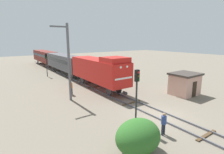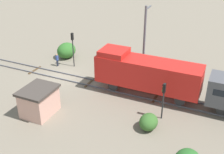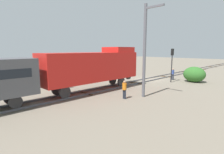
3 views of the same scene
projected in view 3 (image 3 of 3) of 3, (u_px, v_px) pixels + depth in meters
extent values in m
plane|color=#756B5B|center=(151.00, 80.00, 26.35)|extent=(145.09, 145.09, 0.00)
cube|color=#595960|center=(155.00, 80.00, 25.83)|extent=(0.10, 96.72, 0.16)
cube|color=#595960|center=(147.00, 78.00, 26.85)|extent=(0.10, 96.72, 0.16)
cube|color=#4C3823|center=(220.00, 65.00, 51.31)|extent=(2.40, 0.24, 0.09)
cube|color=#4C3823|center=(211.00, 67.00, 45.77)|extent=(2.40, 0.24, 0.09)
cube|color=#4C3823|center=(200.00, 69.00, 40.22)|extent=(2.40, 0.24, 0.09)
cube|color=#4C3823|center=(185.00, 72.00, 34.67)|extent=(2.40, 0.24, 0.09)
cube|color=#4C3823|center=(164.00, 76.00, 29.12)|extent=(2.40, 0.24, 0.09)
cube|color=#4C3823|center=(134.00, 83.00, 23.57)|extent=(2.40, 0.24, 0.09)
cube|color=#4C3823|center=(85.00, 93.00, 18.02)|extent=(2.40, 0.24, 0.09)
cube|color=red|center=(92.00, 67.00, 18.32)|extent=(2.90, 11.00, 2.90)
cube|color=red|center=(118.00, 50.00, 20.73)|extent=(2.75, 2.80, 0.60)
cube|color=red|center=(127.00, 64.00, 22.14)|extent=(2.84, 0.10, 2.84)
cube|color=white|center=(127.00, 65.00, 22.20)|extent=(2.46, 0.06, 0.20)
sphere|color=white|center=(130.00, 55.00, 21.68)|extent=(0.28, 0.28, 0.28)
sphere|color=white|center=(125.00, 55.00, 22.32)|extent=(0.28, 0.28, 0.28)
cylinder|color=#262628|center=(128.00, 78.00, 22.63)|extent=(0.36, 0.50, 0.36)
cylinder|color=#262628|center=(121.00, 82.00, 20.67)|extent=(0.18, 1.10, 1.10)
cylinder|color=#262628|center=(113.00, 80.00, 21.69)|extent=(0.18, 1.10, 1.10)
cylinder|color=#262628|center=(65.00, 92.00, 15.57)|extent=(0.18, 1.10, 1.10)
cylinder|color=#262628|center=(57.00, 90.00, 16.59)|extent=(0.18, 1.10, 1.10)
cylinder|color=#262628|center=(16.00, 102.00, 12.83)|extent=(0.16, 0.96, 0.96)
cylinder|color=#262628|center=(10.00, 98.00, 13.85)|extent=(0.16, 0.96, 0.96)
cylinder|color=#262628|center=(172.00, 66.00, 23.77)|extent=(0.14, 0.14, 4.60)
cube|color=black|center=(172.00, 52.00, 23.48)|extent=(0.32, 0.24, 0.90)
sphere|color=red|center=(173.00, 50.00, 23.54)|extent=(0.16, 0.16, 0.16)
sphere|color=#3C3306|center=(173.00, 52.00, 23.58)|extent=(0.16, 0.16, 0.16)
sphere|color=black|center=(173.00, 54.00, 23.62)|extent=(0.16, 0.16, 0.16)
cylinder|color=#262628|center=(54.00, 74.00, 19.07)|extent=(0.14, 0.14, 3.74)
cube|color=black|center=(54.00, 61.00, 18.85)|extent=(0.32, 0.24, 0.90)
sphere|color=#390606|center=(55.00, 58.00, 18.90)|extent=(0.16, 0.16, 0.16)
sphere|color=#3C3306|center=(55.00, 61.00, 18.94)|extent=(0.16, 0.16, 0.16)
sphere|color=green|center=(55.00, 63.00, 18.99)|extent=(0.16, 0.16, 0.16)
cylinder|color=#262B38|center=(173.00, 77.00, 25.97)|extent=(0.15, 0.15, 0.85)
cylinder|color=#262B38|center=(172.00, 77.00, 26.12)|extent=(0.15, 0.15, 0.85)
cylinder|color=#33478C|center=(173.00, 72.00, 25.93)|extent=(0.38, 0.38, 0.62)
sphere|color=tan|center=(173.00, 69.00, 25.87)|extent=(0.23, 0.23, 0.23)
cylinder|color=#262B38|center=(125.00, 94.00, 15.89)|extent=(0.15, 0.15, 0.85)
cylinder|color=#262B38|center=(124.00, 94.00, 16.03)|extent=(0.15, 0.15, 0.85)
cylinder|color=orange|center=(124.00, 86.00, 15.84)|extent=(0.38, 0.38, 0.62)
sphere|color=tan|center=(125.00, 82.00, 15.78)|extent=(0.23, 0.23, 0.23)
cylinder|color=#595960|center=(144.00, 52.00, 16.05)|extent=(0.28, 0.28, 8.49)
cube|color=#595960|center=(155.00, 6.00, 14.81)|extent=(1.80, 0.16, 0.16)
cube|color=#D19E8C|center=(105.00, 69.00, 29.67)|extent=(3.20, 2.60, 2.50)
cube|color=#3F3833|center=(105.00, 61.00, 29.45)|extent=(3.50, 2.90, 0.24)
cube|color=#2D2319|center=(110.00, 70.00, 30.62)|extent=(0.80, 0.06, 1.90)
ellipsoid|color=#2E6526|center=(194.00, 74.00, 24.17)|extent=(2.94, 2.41, 2.14)
ellipsoid|color=#285E26|center=(5.00, 80.00, 20.94)|extent=(2.45, 2.00, 1.78)
ellipsoid|color=#335D26|center=(52.00, 81.00, 21.15)|extent=(2.01, 1.64, 1.46)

